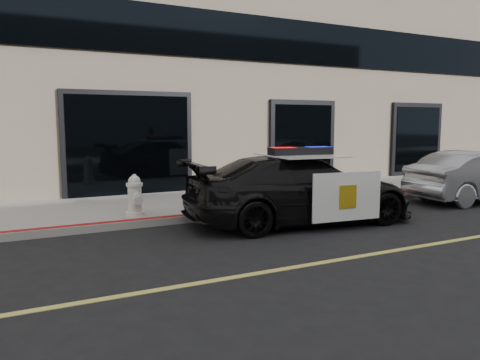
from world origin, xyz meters
name	(u,v)px	position (x,y,z in m)	size (l,w,h in m)	color
ground	(317,264)	(0.00, 0.00, 0.00)	(120.00, 120.00, 0.00)	black
sidewalk_n	(189,204)	(0.00, 5.25, 0.07)	(60.00, 3.50, 0.15)	gray
building_n	(130,2)	(0.00, 10.50, 6.00)	(60.00, 7.00, 12.00)	#756856
police_car	(300,189)	(1.37, 2.45, 0.70)	(2.89, 5.15, 1.56)	black
fire_hydrant	(135,196)	(-1.64, 3.99, 0.55)	(0.39, 0.54, 0.85)	silver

